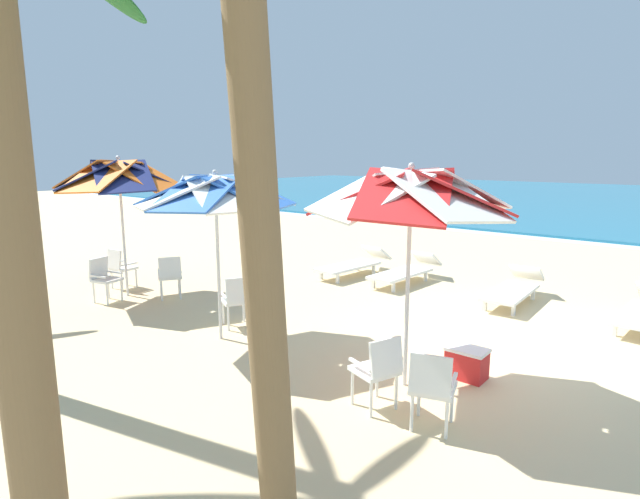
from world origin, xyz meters
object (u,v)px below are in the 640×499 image
Objects in this scene: plastic_chair_3 at (120,266)px; sun_lounger_3 at (354,264)px; sun_lounger_1 at (514,288)px; beach_umbrella_1 at (216,192)px; cooler_box at (467,363)px; plastic_chair_0 at (432,385)px; beach_umbrella_0 at (411,194)px; plastic_chair_2 at (237,298)px; sun_lounger_2 at (406,271)px; beach_umbrella_2 at (119,176)px; plastic_chair_1 at (378,368)px; palm_tree_0 at (3,183)px; plastic_chair_5 at (104,277)px; plastic_chair_4 at (170,274)px.

plastic_chair_3 is 5.21m from sun_lounger_3.
sun_lounger_3 is at bearing -178.22° from sun_lounger_1.
sun_lounger_1 is 0.99× the size of sun_lounger_3.
sun_lounger_3 is (-3.72, -0.12, 0.00)m from sun_lounger_1.
beach_umbrella_1 is 4.40m from plastic_chair_3.
cooler_box is at bearing -39.75° from sun_lounger_3.
plastic_chair_0 reaches higher than sun_lounger_1.
plastic_chair_2 is at bearing 177.99° from beach_umbrella_0.
sun_lounger_2 is 0.99× the size of sun_lounger_3.
sun_lounger_2 is (3.85, 4.51, -2.13)m from beach_umbrella_2.
plastic_chair_3 is 0.40× the size of sun_lounger_1.
beach_umbrella_2 is 5.62× the size of cooler_box.
plastic_chair_1 is at bearing -6.22° from beach_umbrella_2.
beach_umbrella_1 is at bearing 174.07° from plastic_chair_1.
palm_tree_0 reaches higher than cooler_box.
beach_umbrella_2 is at bearing 96.87° from plastic_chair_5.
plastic_chair_5 is at bearing -141.14° from sun_lounger_1.
plastic_chair_0 is 0.20× the size of palm_tree_0.
beach_umbrella_2 reaches higher than plastic_chair_5.
sun_lounger_2 is at bearing 52.86° from plastic_chair_5.
beach_umbrella_2 is at bearing -177.60° from plastic_chair_2.
beach_umbrella_0 is at bearing 4.63° from plastic_chair_5.
beach_umbrella_2 is at bearing 173.78° from plastic_chair_1.
plastic_chair_2 is 3.80m from cooler_box.
sun_lounger_3 is (-3.98, 5.08, -0.22)m from plastic_chair_1.
palm_tree_0 reaches higher than plastic_chair_4.
beach_umbrella_0 is at bearing -1.49° from plastic_chair_3.
plastic_chair_2 is at bearing -98.53° from sun_lounger_2.
palm_tree_0 is (6.01, -3.59, 2.17)m from plastic_chair_5.
plastic_chair_3 and plastic_chair_4 have the same top height.
beach_umbrella_2 is 1.28× the size of sun_lounger_3.
plastic_chair_5 is (-3.14, -0.63, 0.00)m from plastic_chair_2.
plastic_chair_4 is 5.05m from sun_lounger_2.
palm_tree_0 is at bearing -32.81° from plastic_chair_3.
plastic_chair_2 and plastic_chair_3 have the same top height.
sun_lounger_3 is at bearing 128.06° from plastic_chair_1.
cooler_box is (-0.23, 1.43, -0.30)m from plastic_chair_0.
sun_lounger_2 is at bearing 122.38° from plastic_chair_0.
plastic_chair_1 is at bearing -1.90° from plastic_chair_5.
plastic_chair_5 is 6.29m from sun_lounger_2.
plastic_chair_5 is at bearing -83.13° from beach_umbrella_2.
plastic_chair_1 is 0.33× the size of beach_umbrella_1.
plastic_chair_3 is at bearing 178.96° from plastic_chair_2.
plastic_chair_1 and plastic_chair_3 have the same top height.
sun_lounger_3 is at bearing 98.93° from plastic_chair_2.
beach_umbrella_2 is (-7.18, 0.73, 1.91)m from plastic_chair_0.
plastic_chair_0 and plastic_chair_2 have the same top height.
palm_tree_0 reaches higher than plastic_chair_1.
sun_lounger_1 reaches higher than cooler_box.
beach_umbrella_2 is 6.30m from sun_lounger_2.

